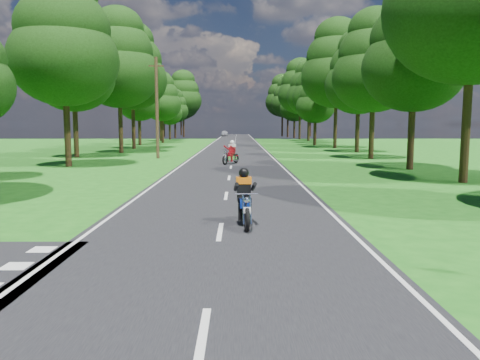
{
  "coord_description": "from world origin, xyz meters",
  "views": [
    {
      "loc": [
        0.46,
        -9.61,
        2.72
      ],
      "look_at": [
        0.51,
        4.0,
        1.1
      ],
      "focal_mm": 35.0,
      "sensor_mm": 36.0,
      "label": 1
    }
  ],
  "objects": [
    {
      "name": "rider_far_red",
      "position": [
        -0.05,
        22.39,
        0.84
      ],
      "size": [
        1.46,
        2.04,
        1.63
      ],
      "primitive_type": null,
      "rotation": [
        0.0,
        0.0,
        -0.47
      ],
      "color": "#B70E1E",
      "rests_on": "main_road"
    },
    {
      "name": "treeline",
      "position": [
        1.43,
        60.06,
        8.25
      ],
      "size": [
        40.0,
        115.35,
        14.78
      ],
      "color": "black",
      "rests_on": "ground"
    },
    {
      "name": "ground",
      "position": [
        0.0,
        0.0,
        0.0
      ],
      "size": [
        160.0,
        160.0,
        0.0
      ],
      "primitive_type": "plane",
      "color": "#195D15",
      "rests_on": "ground"
    },
    {
      "name": "rider_near_blue",
      "position": [
        0.63,
        2.76,
        0.79
      ],
      "size": [
        0.74,
        1.89,
        1.54
      ],
      "primitive_type": null,
      "rotation": [
        0.0,
        0.0,
        0.07
      ],
      "color": "navy",
      "rests_on": "main_road"
    },
    {
      "name": "main_road",
      "position": [
        0.0,
        50.0,
        0.01
      ],
      "size": [
        7.0,
        140.0,
        0.02
      ],
      "primitive_type": "cube",
      "color": "black",
      "rests_on": "ground"
    },
    {
      "name": "telegraph_pole",
      "position": [
        -6.0,
        28.0,
        4.07
      ],
      "size": [
        1.2,
        0.26,
        8.0
      ],
      "color": "#382616",
      "rests_on": "ground"
    },
    {
      "name": "distant_car",
      "position": [
        -2.6,
        98.05,
        0.68
      ],
      "size": [
        1.74,
        3.94,
        1.32
      ],
      "primitive_type": "imported",
      "rotation": [
        0.0,
        0.0,
        -0.05
      ],
      "color": "silver",
      "rests_on": "main_road"
    },
    {
      "name": "road_markings",
      "position": [
        -0.14,
        48.13,
        0.02
      ],
      "size": [
        7.4,
        140.0,
        0.01
      ],
      "color": "silver",
      "rests_on": "main_road"
    }
  ]
}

